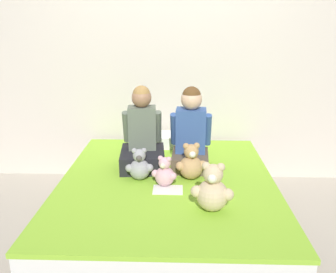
{
  "coord_description": "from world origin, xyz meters",
  "views": [
    {
      "loc": [
        0.08,
        -2.44,
        1.56
      ],
      "look_at": [
        0.0,
        0.18,
        0.7
      ],
      "focal_mm": 38.0,
      "sensor_mm": 36.0,
      "label": 1
    }
  ],
  "objects_px": {
    "teddy_bear_held_by_left_child": "(139,166)",
    "child_on_right": "(191,134)",
    "child_on_left": "(142,138)",
    "teddy_bear_held_by_right_child": "(191,164)",
    "pillow_at_headboard": "(170,140)",
    "teddy_bear_between_children": "(165,173)",
    "teddy_bear_at_foot_of_bed": "(212,191)",
    "bed": "(167,204)",
    "sign_card": "(168,190)"
  },
  "relations": [
    {
      "from": "child_on_left",
      "to": "child_on_right",
      "type": "bearing_deg",
      "value": -3.62
    },
    {
      "from": "teddy_bear_between_children",
      "to": "child_on_left",
      "type": "bearing_deg",
      "value": 136.17
    },
    {
      "from": "teddy_bear_held_by_right_child",
      "to": "teddy_bear_at_foot_of_bed",
      "type": "height_order",
      "value": "teddy_bear_at_foot_of_bed"
    },
    {
      "from": "bed",
      "to": "teddy_bear_held_by_left_child",
      "type": "xyz_separation_m",
      "value": [
        -0.21,
        -0.01,
        0.32
      ]
    },
    {
      "from": "child_on_right",
      "to": "teddy_bear_at_foot_of_bed",
      "type": "distance_m",
      "value": 0.73
    },
    {
      "from": "sign_card",
      "to": "teddy_bear_at_foot_of_bed",
      "type": "bearing_deg",
      "value": -43.03
    },
    {
      "from": "teddy_bear_held_by_left_child",
      "to": "child_on_right",
      "type": "bearing_deg",
      "value": 31.09
    },
    {
      "from": "bed",
      "to": "teddy_bear_between_children",
      "type": "height_order",
      "value": "teddy_bear_between_children"
    },
    {
      "from": "child_on_right",
      "to": "teddy_bear_held_by_left_child",
      "type": "distance_m",
      "value": 0.5
    },
    {
      "from": "teddy_bear_between_children",
      "to": "teddy_bear_at_foot_of_bed",
      "type": "height_order",
      "value": "teddy_bear_at_foot_of_bed"
    },
    {
      "from": "child_on_right",
      "to": "pillow_at_headboard",
      "type": "distance_m",
      "value": 0.58
    },
    {
      "from": "teddy_bear_held_by_left_child",
      "to": "pillow_at_headboard",
      "type": "height_order",
      "value": "teddy_bear_held_by_left_child"
    },
    {
      "from": "pillow_at_headboard",
      "to": "teddy_bear_between_children",
      "type": "bearing_deg",
      "value": -91.01
    },
    {
      "from": "pillow_at_headboard",
      "to": "teddy_bear_held_by_right_child",
      "type": "bearing_deg",
      "value": -76.74
    },
    {
      "from": "sign_card",
      "to": "pillow_at_headboard",
      "type": "bearing_deg",
      "value": 90.61
    },
    {
      "from": "teddy_bear_held_by_left_child",
      "to": "child_on_left",
      "type": "bearing_deg",
      "value": 86.48
    },
    {
      "from": "child_on_left",
      "to": "teddy_bear_at_foot_of_bed",
      "type": "xyz_separation_m",
      "value": [
        0.5,
        -0.71,
        -0.1
      ]
    },
    {
      "from": "teddy_bear_held_by_left_child",
      "to": "pillow_at_headboard",
      "type": "distance_m",
      "value": 0.81
    },
    {
      "from": "teddy_bear_held_by_left_child",
      "to": "teddy_bear_held_by_right_child",
      "type": "relative_size",
      "value": 0.88
    },
    {
      "from": "teddy_bear_held_by_left_child",
      "to": "pillow_at_headboard",
      "type": "xyz_separation_m",
      "value": [
        0.21,
        0.78,
        -0.05
      ]
    },
    {
      "from": "child_on_right",
      "to": "teddy_bear_held_by_right_child",
      "type": "relative_size",
      "value": 2.31
    },
    {
      "from": "child_on_left",
      "to": "teddy_bear_between_children",
      "type": "height_order",
      "value": "child_on_left"
    },
    {
      "from": "child_on_left",
      "to": "child_on_right",
      "type": "xyz_separation_m",
      "value": [
        0.39,
        0.0,
        0.04
      ]
    },
    {
      "from": "child_on_left",
      "to": "teddy_bear_held_by_left_child",
      "type": "bearing_deg",
      "value": -93.75
    },
    {
      "from": "teddy_bear_between_children",
      "to": "sign_card",
      "type": "xyz_separation_m",
      "value": [
        0.03,
        -0.07,
        -0.09
      ]
    },
    {
      "from": "teddy_bear_at_foot_of_bed",
      "to": "sign_card",
      "type": "relative_size",
      "value": 1.52
    },
    {
      "from": "sign_card",
      "to": "teddy_bear_between_children",
      "type": "bearing_deg",
      "value": 109.27
    },
    {
      "from": "teddy_bear_held_by_right_child",
      "to": "teddy_bear_at_foot_of_bed",
      "type": "bearing_deg",
      "value": -84.87
    },
    {
      "from": "teddy_bear_held_by_right_child",
      "to": "sign_card",
      "type": "relative_size",
      "value": 1.35
    },
    {
      "from": "child_on_right",
      "to": "teddy_bear_held_by_left_child",
      "type": "bearing_deg",
      "value": -141.77
    },
    {
      "from": "teddy_bear_at_foot_of_bed",
      "to": "pillow_at_headboard",
      "type": "distance_m",
      "value": 1.26
    },
    {
      "from": "bed",
      "to": "child_on_left",
      "type": "height_order",
      "value": "child_on_left"
    },
    {
      "from": "teddy_bear_held_by_right_child",
      "to": "pillow_at_headboard",
      "type": "bearing_deg",
      "value": 94.2
    },
    {
      "from": "bed",
      "to": "sign_card",
      "type": "distance_m",
      "value": 0.28
    },
    {
      "from": "child_on_right",
      "to": "teddy_bear_held_by_right_child",
      "type": "distance_m",
      "value": 0.29
    },
    {
      "from": "teddy_bear_held_by_left_child",
      "to": "teddy_bear_between_children",
      "type": "bearing_deg",
      "value": -31.55
    },
    {
      "from": "teddy_bear_held_by_right_child",
      "to": "teddy_bear_between_children",
      "type": "xyz_separation_m",
      "value": [
        -0.19,
        -0.13,
        -0.02
      ]
    },
    {
      "from": "teddy_bear_between_children",
      "to": "pillow_at_headboard",
      "type": "xyz_separation_m",
      "value": [
        0.02,
        0.88,
        -0.04
      ]
    },
    {
      "from": "child_on_right",
      "to": "sign_card",
      "type": "relative_size",
      "value": 3.12
    },
    {
      "from": "teddy_bear_held_by_left_child",
      "to": "teddy_bear_between_children",
      "type": "relative_size",
      "value": 1.1
    },
    {
      "from": "child_on_left",
      "to": "teddy_bear_held_by_right_child",
      "type": "relative_size",
      "value": 2.32
    },
    {
      "from": "bed",
      "to": "pillow_at_headboard",
      "type": "relative_size",
      "value": 3.28
    },
    {
      "from": "child_on_left",
      "to": "child_on_right",
      "type": "height_order",
      "value": "child_on_left"
    },
    {
      "from": "bed",
      "to": "teddy_bear_held_by_left_child",
      "type": "bearing_deg",
      "value": -178.45
    },
    {
      "from": "teddy_bear_between_children",
      "to": "pillow_at_headboard",
      "type": "relative_size",
      "value": 0.4
    },
    {
      "from": "teddy_bear_between_children",
      "to": "sign_card",
      "type": "height_order",
      "value": "teddy_bear_between_children"
    },
    {
      "from": "bed",
      "to": "teddy_bear_held_by_left_child",
      "type": "height_order",
      "value": "teddy_bear_held_by_left_child"
    },
    {
      "from": "sign_card",
      "to": "child_on_left",
      "type": "bearing_deg",
      "value": 116.49
    },
    {
      "from": "teddy_bear_between_children",
      "to": "teddy_bear_at_foot_of_bed",
      "type": "distance_m",
      "value": 0.46
    },
    {
      "from": "teddy_bear_between_children",
      "to": "pillow_at_headboard",
      "type": "bearing_deg",
      "value": 107.32
    }
  ]
}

